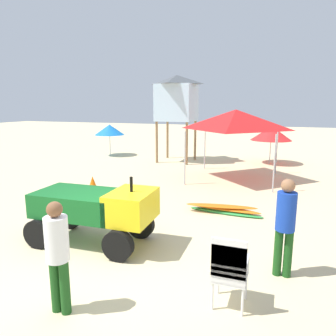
{
  "coord_description": "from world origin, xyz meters",
  "views": [
    {
      "loc": [
        3.07,
        -4.7,
        2.88
      ],
      "look_at": [
        0.2,
        3.18,
        1.2
      ],
      "focal_mm": 33.77,
      "sensor_mm": 36.0,
      "label": 1
    }
  ],
  "objects_px": {
    "surfboard_pile": "(223,209)",
    "beach_umbrella_mid": "(271,133)",
    "popup_canopy": "(236,119)",
    "lifeguard_far_right": "(285,221)",
    "utility_cart": "(96,208)",
    "traffic_cone_near": "(93,183)",
    "lifeguard_near_center": "(58,251)",
    "beach_umbrella_far": "(110,130)",
    "lifeguard_tower": "(177,98)",
    "stacked_plastic_chairs": "(230,266)"
  },
  "relations": [
    {
      "from": "utility_cart",
      "to": "surfboard_pile",
      "type": "distance_m",
      "value": 3.59
    },
    {
      "from": "beach_umbrella_mid",
      "to": "surfboard_pile",
      "type": "bearing_deg",
      "value": -95.91
    },
    {
      "from": "lifeguard_far_right",
      "to": "popup_canopy",
      "type": "relative_size",
      "value": 0.54
    },
    {
      "from": "surfboard_pile",
      "to": "beach_umbrella_mid",
      "type": "bearing_deg",
      "value": 84.09
    },
    {
      "from": "lifeguard_near_center",
      "to": "lifeguard_tower",
      "type": "bearing_deg",
      "value": 100.91
    },
    {
      "from": "lifeguard_near_center",
      "to": "popup_canopy",
      "type": "xyz_separation_m",
      "value": [
        1.05,
        9.11,
        1.39
      ]
    },
    {
      "from": "lifeguard_near_center",
      "to": "traffic_cone_near",
      "type": "height_order",
      "value": "lifeguard_near_center"
    },
    {
      "from": "lifeguard_tower",
      "to": "beach_umbrella_far",
      "type": "bearing_deg",
      "value": 173.54
    },
    {
      "from": "utility_cart",
      "to": "popup_canopy",
      "type": "height_order",
      "value": "popup_canopy"
    },
    {
      "from": "stacked_plastic_chairs",
      "to": "lifeguard_tower",
      "type": "height_order",
      "value": "lifeguard_tower"
    },
    {
      "from": "lifeguard_near_center",
      "to": "traffic_cone_near",
      "type": "relative_size",
      "value": 3.29
    },
    {
      "from": "popup_canopy",
      "to": "beach_umbrella_mid",
      "type": "distance_m",
      "value": 4.21
    },
    {
      "from": "utility_cart",
      "to": "traffic_cone_near",
      "type": "xyz_separation_m",
      "value": [
        -2.46,
        3.59,
        -0.54
      ]
    },
    {
      "from": "lifeguard_tower",
      "to": "beach_umbrella_mid",
      "type": "height_order",
      "value": "lifeguard_tower"
    },
    {
      "from": "beach_umbrella_far",
      "to": "utility_cart",
      "type": "bearing_deg",
      "value": -61.14
    },
    {
      "from": "lifeguard_near_center",
      "to": "traffic_cone_near",
      "type": "xyz_separation_m",
      "value": [
        -3.21,
        5.71,
        -0.68
      ]
    },
    {
      "from": "lifeguard_tower",
      "to": "traffic_cone_near",
      "type": "distance_m",
      "value": 7.1
    },
    {
      "from": "lifeguard_far_right",
      "to": "lifeguard_tower",
      "type": "xyz_separation_m",
      "value": [
        -5.26,
        10.03,
        2.22
      ]
    },
    {
      "from": "lifeguard_far_right",
      "to": "lifeguard_near_center",
      "type": "bearing_deg",
      "value": -144.4
    },
    {
      "from": "beach_umbrella_mid",
      "to": "traffic_cone_near",
      "type": "height_order",
      "value": "beach_umbrella_mid"
    },
    {
      "from": "utility_cart",
      "to": "lifeguard_near_center",
      "type": "xyz_separation_m",
      "value": [
        0.75,
        -2.12,
        0.15
      ]
    },
    {
      "from": "surfboard_pile",
      "to": "beach_umbrella_mid",
      "type": "distance_m",
      "value": 8.3
    },
    {
      "from": "lifeguard_tower",
      "to": "beach_umbrella_far",
      "type": "relative_size",
      "value": 2.43
    },
    {
      "from": "surfboard_pile",
      "to": "lifeguard_tower",
      "type": "bearing_deg",
      "value": 117.47
    },
    {
      "from": "stacked_plastic_chairs",
      "to": "traffic_cone_near",
      "type": "relative_size",
      "value": 2.25
    },
    {
      "from": "lifeguard_tower",
      "to": "beach_umbrella_mid",
      "type": "distance_m",
      "value": 4.98
    },
    {
      "from": "lifeguard_tower",
      "to": "beach_umbrella_mid",
      "type": "relative_size",
      "value": 2.19
    },
    {
      "from": "lifeguard_near_center",
      "to": "utility_cart",
      "type": "bearing_deg",
      "value": 109.49
    },
    {
      "from": "surfboard_pile",
      "to": "lifeguard_near_center",
      "type": "distance_m",
      "value": 5.18
    },
    {
      "from": "beach_umbrella_mid",
      "to": "traffic_cone_near",
      "type": "bearing_deg",
      "value": -126.64
    },
    {
      "from": "lifeguard_near_center",
      "to": "beach_umbrella_far",
      "type": "xyz_separation_m",
      "value": [
        -6.52,
        12.59,
        0.55
      ]
    },
    {
      "from": "surfboard_pile",
      "to": "lifeguard_tower",
      "type": "height_order",
      "value": "lifeguard_tower"
    },
    {
      "from": "stacked_plastic_chairs",
      "to": "traffic_cone_near",
      "type": "xyz_separation_m",
      "value": [
        -5.42,
        4.83,
        -0.4
      ]
    },
    {
      "from": "beach_umbrella_mid",
      "to": "beach_umbrella_far",
      "type": "bearing_deg",
      "value": -176.94
    },
    {
      "from": "surfboard_pile",
      "to": "beach_umbrella_far",
      "type": "bearing_deg",
      "value": 135.93
    },
    {
      "from": "surfboard_pile",
      "to": "lifeguard_near_center",
      "type": "relative_size",
      "value": 1.29
    },
    {
      "from": "utility_cart",
      "to": "surfboard_pile",
      "type": "bearing_deg",
      "value": 52.29
    },
    {
      "from": "stacked_plastic_chairs",
      "to": "lifeguard_tower",
      "type": "relative_size",
      "value": 0.26
    },
    {
      "from": "stacked_plastic_chairs",
      "to": "lifeguard_near_center",
      "type": "relative_size",
      "value": 0.68
    },
    {
      "from": "popup_canopy",
      "to": "lifeguard_far_right",
      "type": "bearing_deg",
      "value": -75.04
    },
    {
      "from": "popup_canopy",
      "to": "beach_umbrella_far",
      "type": "bearing_deg",
      "value": 155.29
    },
    {
      "from": "beach_umbrella_far",
      "to": "traffic_cone_near",
      "type": "height_order",
      "value": "beach_umbrella_far"
    },
    {
      "from": "lifeguard_tower",
      "to": "beach_umbrella_far",
      "type": "height_order",
      "value": "lifeguard_tower"
    },
    {
      "from": "lifeguard_tower",
      "to": "utility_cart",
      "type": "bearing_deg",
      "value": -80.99
    },
    {
      "from": "utility_cart",
      "to": "lifeguard_near_center",
      "type": "relative_size",
      "value": 1.59
    },
    {
      "from": "stacked_plastic_chairs",
      "to": "beach_umbrella_mid",
      "type": "distance_m",
      "value": 12.2
    },
    {
      "from": "surfboard_pile",
      "to": "beach_umbrella_mid",
      "type": "relative_size",
      "value": 1.06
    },
    {
      "from": "surfboard_pile",
      "to": "traffic_cone_near",
      "type": "height_order",
      "value": "traffic_cone_near"
    },
    {
      "from": "lifeguard_far_right",
      "to": "beach_umbrella_far",
      "type": "bearing_deg",
      "value": 131.96
    },
    {
      "from": "surfboard_pile",
      "to": "lifeguard_tower",
      "type": "xyz_separation_m",
      "value": [
        -3.74,
        7.2,
        3.08
      ]
    }
  ]
}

